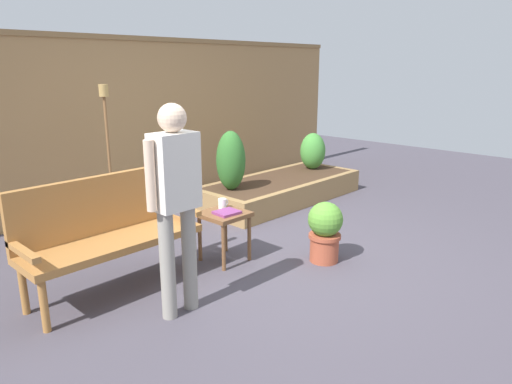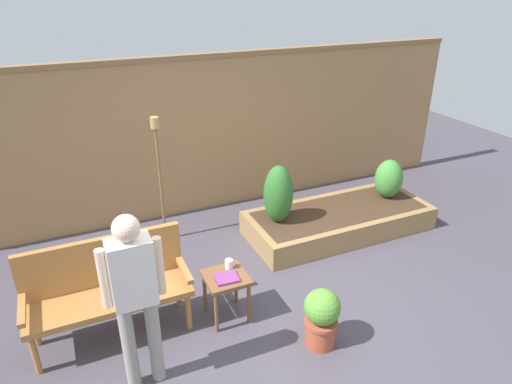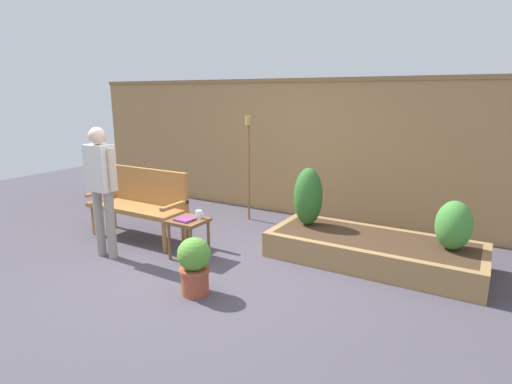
# 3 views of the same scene
# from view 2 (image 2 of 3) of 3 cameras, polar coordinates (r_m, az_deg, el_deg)

# --- Properties ---
(ground_plane) EXTENTS (14.00, 14.00, 0.00)m
(ground_plane) POSITION_cam_2_polar(r_m,az_deg,el_deg) (4.61, 1.87, -15.90)
(ground_plane) COLOR #47424C
(fence_back) EXTENTS (8.40, 0.14, 2.16)m
(fence_back) POSITION_cam_2_polar(r_m,az_deg,el_deg) (6.21, -8.62, 6.85)
(fence_back) COLOR #A37A4C
(fence_back) RESTS_ON ground_plane
(garden_bench) EXTENTS (1.44, 0.48, 0.94)m
(garden_bench) POSITION_cam_2_polar(r_m,az_deg,el_deg) (4.39, -18.21, -10.70)
(garden_bench) COLOR #A87038
(garden_bench) RESTS_ON ground_plane
(side_table) EXTENTS (0.40, 0.40, 0.48)m
(side_table) POSITION_cam_2_polar(r_m,az_deg,el_deg) (4.43, -3.78, -11.31)
(side_table) COLOR brown
(side_table) RESTS_ON ground_plane
(cup_on_table) EXTENTS (0.12, 0.08, 0.09)m
(cup_on_table) POSITION_cam_2_polar(r_m,az_deg,el_deg) (4.46, -3.36, -8.98)
(cup_on_table) COLOR white
(cup_on_table) RESTS_ON side_table
(book_on_table) EXTENTS (0.23, 0.20, 0.02)m
(book_on_table) POSITION_cam_2_polar(r_m,az_deg,el_deg) (4.33, -3.71, -10.70)
(book_on_table) COLOR #7F3875
(book_on_table) RESTS_ON side_table
(potted_boxwood) EXTENTS (0.33, 0.33, 0.58)m
(potted_boxwood) POSITION_cam_2_polar(r_m,az_deg,el_deg) (4.22, 8.21, -15.13)
(potted_boxwood) COLOR #A84C33
(potted_boxwood) RESTS_ON ground_plane
(raised_planter_bed) EXTENTS (2.40, 1.00, 0.30)m
(raised_planter_bed) POSITION_cam_2_polar(r_m,az_deg,el_deg) (6.07, 10.30, -3.48)
(raised_planter_bed) COLOR #997547
(raised_planter_bed) RESTS_ON ground_plane
(shrub_near_bench) EXTENTS (0.36, 0.36, 0.73)m
(shrub_near_bench) POSITION_cam_2_polar(r_m,az_deg,el_deg) (5.48, 2.81, -0.27)
(shrub_near_bench) COLOR brown
(shrub_near_bench) RESTS_ON raised_planter_bed
(shrub_far_corner) EXTENTS (0.37, 0.37, 0.54)m
(shrub_far_corner) POSITION_cam_2_polar(r_m,az_deg,el_deg) (6.40, 16.29, 1.61)
(shrub_far_corner) COLOR brown
(shrub_far_corner) RESTS_ON raised_planter_bed
(tiki_torch) EXTENTS (0.10, 0.10, 1.60)m
(tiki_torch) POSITION_cam_2_polar(r_m,az_deg,el_deg) (5.49, -12.17, 4.19)
(tiki_torch) COLOR brown
(tiki_torch) RESTS_ON ground_plane
(person_by_bench) EXTENTS (0.47, 0.20, 1.56)m
(person_by_bench) POSITION_cam_2_polar(r_m,az_deg,el_deg) (3.58, -14.98, -11.74)
(person_by_bench) COLOR gray
(person_by_bench) RESTS_ON ground_plane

